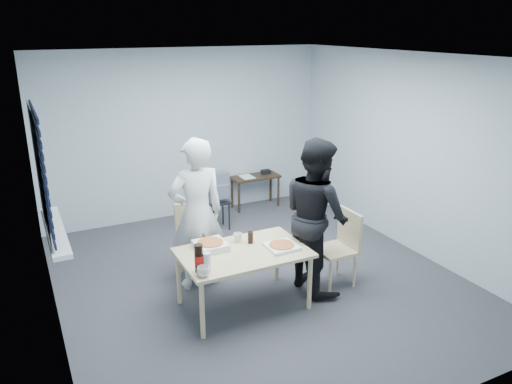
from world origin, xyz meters
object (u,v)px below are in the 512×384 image
person_black (316,215)px  backpack (218,187)px  dining_table (243,257)px  chair_far (195,234)px  mug_a (203,271)px  side_table (255,181)px  stool (218,208)px  person_white (197,214)px  mug_b (238,237)px  soda_bottle (199,258)px  chair_right (342,242)px

person_black → backpack: person_black is taller
dining_table → chair_far: 0.99m
backpack → mug_a: size_ratio=3.54×
person_black → side_table: 2.79m
person_black → stool: person_black is taller
mug_a → backpack: bearing=64.7°
person_black → backpack: bearing=9.3°
dining_table → backpack: backpack is taller
person_white → dining_table: bearing=112.0°
person_black → person_white: bearing=62.4°
side_table → stool: size_ratio=1.81×
mug_b → soda_bottle: (-0.62, -0.47, 0.09)m
chair_far → stool: chair_far is taller
side_table → backpack: size_ratio=1.85×
chair_right → backpack: bearing=107.3°
backpack → mug_b: bearing=-130.5°
soda_bottle → mug_a: bearing=-90.0°
side_table → backpack: bearing=-145.6°
stool → backpack: 0.32m
backpack → stool: bearing=65.4°
person_white → mug_a: (-0.30, -0.99, -0.19)m
chair_far → mug_a: (-0.37, -1.29, 0.19)m
mug_a → dining_table: bearing=29.6°
soda_bottle → person_white: bearing=71.1°
dining_table → side_table: (1.50, 2.74, -0.13)m
person_black → mug_b: bearing=76.1°
chair_right → mug_a: size_ratio=7.24×
stool → soda_bottle: 2.65m
chair_far → mug_a: bearing=-106.1°
person_white → mug_a: 1.05m
stool → soda_bottle: bearing=-116.2°
chair_right → stool: chair_right is taller
person_white → backpack: (0.85, 1.45, -0.23)m
person_black → mug_a: size_ratio=14.39×
stool → person_white: bearing=-120.1°
chair_right → mug_b: size_ratio=8.90×
dining_table → person_white: 0.77m
dining_table → chair_right: size_ratio=1.50×
person_white → soda_bottle: 0.93m
dining_table → person_black: person_black is taller
dining_table → chair_right: bearing=-1.3°
person_black → chair_right: bearing=-102.3°
chair_far → mug_b: chair_far is taller
dining_table → person_white: (-0.27, 0.66, 0.30)m
mug_a → chair_far: bearing=73.9°
soda_bottle → backpack: bearing=63.7°
person_black → dining_table: bearing=92.6°
dining_table → mug_b: bearing=78.0°
chair_right → mug_a: bearing=-170.8°
stool → mug_a: (-1.15, -2.45, 0.36)m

